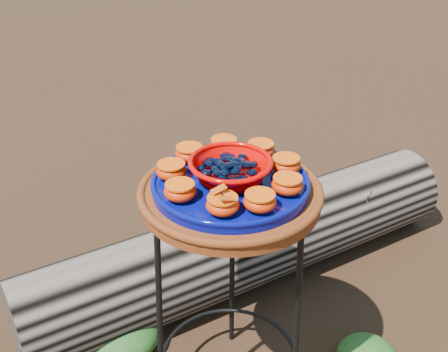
{
  "coord_description": "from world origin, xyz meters",
  "views": [
    {
      "loc": [
        0.04,
        -1.17,
        1.45
      ],
      "look_at": [
        -0.02,
        0.0,
        0.77
      ],
      "focal_mm": 45.0,
      "sensor_mm": 36.0,
      "label": 1
    }
  ],
  "objects_px": {
    "cobalt_plate": "(230,185)",
    "terracotta_saucer": "(230,195)",
    "plant_stand": "(230,307)",
    "red_bowl": "(230,171)",
    "driftwood_log": "(247,244)"
  },
  "relations": [
    {
      "from": "plant_stand",
      "to": "cobalt_plate",
      "type": "height_order",
      "value": "cobalt_plate"
    },
    {
      "from": "plant_stand",
      "to": "terracotta_saucer",
      "type": "relative_size",
      "value": 1.57
    },
    {
      "from": "terracotta_saucer",
      "to": "cobalt_plate",
      "type": "relative_size",
      "value": 1.17
    },
    {
      "from": "cobalt_plate",
      "to": "red_bowl",
      "type": "xyz_separation_m",
      "value": [
        0.0,
        0.0,
        0.04
      ]
    },
    {
      "from": "cobalt_plate",
      "to": "terracotta_saucer",
      "type": "bearing_deg",
      "value": 0.0
    },
    {
      "from": "plant_stand",
      "to": "terracotta_saucer",
      "type": "bearing_deg",
      "value": 0.0
    },
    {
      "from": "terracotta_saucer",
      "to": "red_bowl",
      "type": "bearing_deg",
      "value": 0.0
    },
    {
      "from": "cobalt_plate",
      "to": "driftwood_log",
      "type": "distance_m",
      "value": 0.8
    },
    {
      "from": "cobalt_plate",
      "to": "red_bowl",
      "type": "bearing_deg",
      "value": 0.0
    },
    {
      "from": "red_bowl",
      "to": "driftwood_log",
      "type": "relative_size",
      "value": 0.11
    },
    {
      "from": "plant_stand",
      "to": "terracotta_saucer",
      "type": "height_order",
      "value": "terracotta_saucer"
    },
    {
      "from": "red_bowl",
      "to": "driftwood_log",
      "type": "height_order",
      "value": "red_bowl"
    },
    {
      "from": "plant_stand",
      "to": "red_bowl",
      "type": "distance_m",
      "value": 0.44
    },
    {
      "from": "cobalt_plate",
      "to": "driftwood_log",
      "type": "xyz_separation_m",
      "value": [
        0.05,
        0.54,
        -0.59
      ]
    },
    {
      "from": "red_bowl",
      "to": "driftwood_log",
      "type": "bearing_deg",
      "value": 85.21
    }
  ]
}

